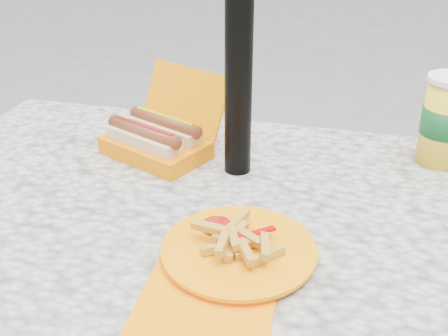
# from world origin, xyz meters

# --- Properties ---
(picnic_table) EXTENTS (1.20, 0.80, 0.75)m
(picnic_table) POSITION_xyz_m (0.00, 0.00, 0.64)
(picnic_table) COLOR beige
(picnic_table) RESTS_ON ground
(hotdog_box) EXTENTS (0.26, 0.25, 0.15)m
(hotdog_box) POSITION_xyz_m (-0.17, 0.19, 0.79)
(hotdog_box) COLOR #FF9000
(hotdog_box) RESTS_ON picnic_table
(fries_plate) EXTENTS (0.23, 0.31, 0.05)m
(fries_plate) POSITION_xyz_m (0.06, -0.12, 0.76)
(fries_plate) COLOR #FF8800
(fries_plate) RESTS_ON picnic_table
(soda_cup) EXTENTS (0.09, 0.09, 0.18)m
(soda_cup) POSITION_xyz_m (0.38, 0.29, 0.84)
(soda_cup) COLOR yellow
(soda_cup) RESTS_ON picnic_table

